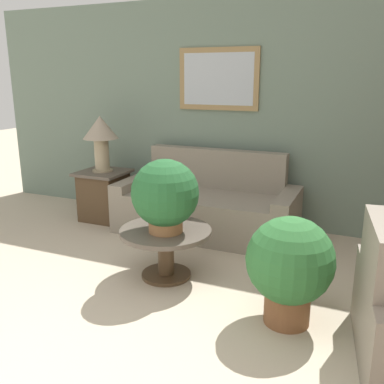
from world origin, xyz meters
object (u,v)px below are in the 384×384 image
table_lamp (101,133)px  potted_plant_on_table (165,195)px  couch_main (207,207)px  side_table (104,195)px  coffee_table (166,242)px  potted_plant_floor (290,265)px

table_lamp → potted_plant_on_table: size_ratio=1.07×
potted_plant_on_table → table_lamp: bearing=140.9°
table_lamp → couch_main: bearing=3.0°
side_table → potted_plant_on_table: potted_plant_on_table is taller
coffee_table → potted_plant_on_table: potted_plant_on_table is taller
side_table → coffee_table: bearing=-38.4°
table_lamp → potted_plant_floor: size_ratio=0.84×
couch_main → potted_plant_floor: couch_main is taller
table_lamp → potted_plant_floor: (2.56, -1.44, -0.62)m
side_table → potted_plant_on_table: (1.45, -1.18, 0.46)m
side_table → potted_plant_on_table: bearing=-39.1°
couch_main → table_lamp: 1.55m
potted_plant_on_table → potted_plant_floor: size_ratio=0.79×
side_table → potted_plant_floor: potted_plant_floor is taller
side_table → potted_plant_floor: bearing=-29.5°
coffee_table → couch_main: bearing=93.8°
couch_main → side_table: couch_main is taller
coffee_table → potted_plant_on_table: (0.03, -0.05, 0.45)m
couch_main → table_lamp: (-1.34, -0.07, 0.78)m
couch_main → table_lamp: table_lamp is taller
potted_plant_on_table → couch_main: bearing=94.8°
table_lamp → potted_plant_on_table: bearing=-39.1°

